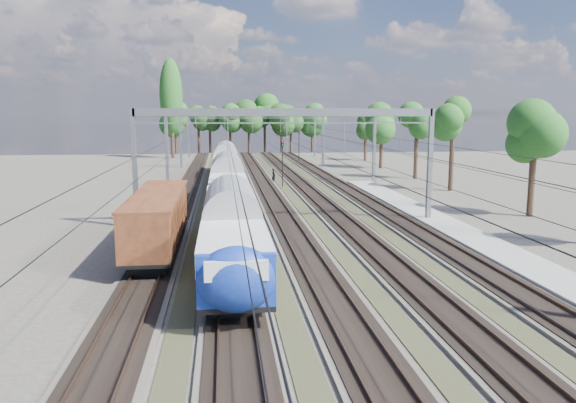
{
  "coord_description": "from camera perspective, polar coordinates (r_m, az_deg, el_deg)",
  "views": [
    {
      "loc": [
        -4.95,
        -13.01,
        8.62
      ],
      "look_at": [
        -0.64,
        23.74,
        2.8
      ],
      "focal_mm": 35.0,
      "sensor_mm": 36.0,
      "label": 1
    }
  ],
  "objects": [
    {
      "name": "poplar",
      "position": [
        111.47,
        -11.8,
        10.43
      ],
      "size": [
        4.4,
        4.4,
        19.04
      ],
      "color": "black",
      "rests_on": "ground"
    },
    {
      "name": "track_bed",
      "position": [
        58.84,
        -1.79,
        0.61
      ],
      "size": [
        21.0,
        130.0,
        0.34
      ],
      "color": "#47423A",
      "rests_on": "ground"
    },
    {
      "name": "platform",
      "position": [
        38.06,
        20.02,
        -4.47
      ],
      "size": [
        3.0,
        70.0,
        0.3
      ],
      "primitive_type": "cube",
      "color": "gray",
      "rests_on": "ground"
    },
    {
      "name": "emu_train",
      "position": [
        54.01,
        -6.18,
        2.64
      ],
      "size": [
        3.2,
        67.53,
        4.67
      ],
      "color": "black",
      "rests_on": "ground"
    },
    {
      "name": "tree_belt",
      "position": [
        107.52,
        -1.36,
        8.53
      ],
      "size": [
        40.35,
        98.8,
        11.67
      ],
      "color": "black",
      "rests_on": "ground"
    },
    {
      "name": "signal_near",
      "position": [
        66.22,
        -0.57,
        4.44
      ],
      "size": [
        0.39,
        0.36,
        5.43
      ],
      "rotation": [
        0.0,
        0.0,
        -0.41
      ],
      "color": "black",
      "rests_on": "ground"
    },
    {
      "name": "catenary",
      "position": [
        65.95,
        -2.1,
        7.0
      ],
      "size": [
        25.65,
        130.0,
        9.0
      ],
      "color": "slate",
      "rests_on": "ground"
    },
    {
      "name": "worker",
      "position": [
        70.36,
        -1.47,
        2.64
      ],
      "size": [
        0.66,
        0.78,
        1.83
      ],
      "primitive_type": "imported",
      "rotation": [
        0.0,
        0.0,
        1.97
      ],
      "color": "black",
      "rests_on": "ground"
    },
    {
      "name": "signal_far",
      "position": [
        98.58,
        1.12,
        6.09
      ],
      "size": [
        0.42,
        0.38,
        5.91
      ],
      "rotation": [
        0.0,
        0.0,
        0.33
      ],
      "color": "black",
      "rests_on": "ground"
    },
    {
      "name": "freight_boxcar",
      "position": [
        35.85,
        -13.07,
        -1.63
      ],
      "size": [
        2.89,
        13.94,
        3.59
      ],
      "color": "black",
      "rests_on": "ground"
    }
  ]
}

